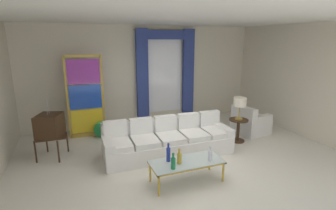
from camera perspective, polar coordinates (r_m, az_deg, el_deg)
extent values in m
plane|color=silver|center=(5.78, 3.99, -12.16)|extent=(16.00, 16.00, 0.00)
cube|color=beige|center=(8.12, -5.12, 6.62)|extent=(8.00, 0.12, 3.00)
cube|color=beige|center=(7.98, 26.79, 5.03)|extent=(0.12, 7.00, 3.00)
cube|color=white|center=(5.93, 1.04, 18.63)|extent=(8.00, 7.60, 0.04)
cube|color=white|center=(8.23, -0.70, 7.13)|extent=(1.10, 0.02, 2.50)
cylinder|color=gold|center=(8.10, -0.52, 16.30)|extent=(2.00, 0.04, 0.04)
cube|color=navy|center=(7.90, -5.71, 6.77)|extent=(0.36, 0.12, 2.70)
cube|color=navy|center=(8.44, 4.48, 7.27)|extent=(0.36, 0.12, 2.70)
cube|color=navy|center=(8.08, -0.47, 15.32)|extent=(1.80, 0.10, 0.28)
cube|color=white|center=(5.96, 0.21, -9.24)|extent=(2.93, 0.99, 0.38)
cube|color=white|center=(6.21, -0.95, -6.27)|extent=(2.90, 0.29, 0.78)
cube|color=white|center=(6.48, 11.67, -6.72)|extent=(0.23, 0.86, 0.56)
cube|color=white|center=(5.65, -13.08, -10.01)|extent=(0.23, 0.86, 0.56)
cube|color=white|center=(6.29, 10.41, -5.76)|extent=(0.56, 0.75, 0.12)
cube|color=white|center=(6.49, 9.09, -3.04)|extent=(0.51, 0.16, 0.40)
cube|color=white|center=(6.04, 5.59, -6.46)|extent=(0.56, 0.75, 0.12)
cube|color=white|center=(6.24, 4.40, -3.60)|extent=(0.51, 0.16, 0.40)
cube|color=white|center=(5.83, 0.38, -7.17)|extent=(0.56, 0.75, 0.12)
cube|color=white|center=(6.03, -0.66, -4.18)|extent=(0.51, 0.16, 0.40)
cube|color=white|center=(5.67, -5.19, -7.86)|extent=(0.56, 0.75, 0.12)
cube|color=white|center=(5.88, -6.03, -4.75)|extent=(0.51, 0.16, 0.40)
cube|color=white|center=(5.57, -11.04, -8.50)|extent=(0.56, 0.75, 0.12)
cube|color=white|center=(5.78, -11.64, -5.31)|extent=(0.51, 0.16, 0.40)
cube|color=silver|center=(4.83, 4.19, -12.41)|extent=(1.34, 0.57, 0.02)
cube|color=gold|center=(5.06, 2.88, -11.38)|extent=(1.34, 0.04, 0.03)
cube|color=gold|center=(4.63, 5.63, -13.97)|extent=(1.34, 0.04, 0.03)
cube|color=gold|center=(4.63, -3.34, -13.95)|extent=(0.04, 0.57, 0.03)
cube|color=gold|center=(5.13, 10.89, -11.24)|extent=(0.04, 0.57, 0.03)
cylinder|color=gold|center=(4.93, -3.99, -14.60)|extent=(0.04, 0.04, 0.38)
cylinder|color=gold|center=(5.39, 9.21, -12.10)|extent=(0.04, 0.04, 0.38)
cylinder|color=gold|center=(4.53, -2.04, -17.41)|extent=(0.04, 0.04, 0.38)
cylinder|color=gold|center=(5.03, 12.11, -14.30)|extent=(0.04, 0.04, 0.38)
cylinder|color=#196B3D|center=(4.52, 1.15, -12.81)|extent=(0.08, 0.08, 0.20)
cylinder|color=#196B3D|center=(4.47, 1.16, -11.34)|extent=(0.04, 0.04, 0.06)
sphere|color=#196B3D|center=(4.44, 1.16, -10.77)|extent=(0.05, 0.05, 0.05)
cylinder|color=silver|center=(4.85, 9.31, -11.03)|extent=(0.07, 0.07, 0.20)
cylinder|color=silver|center=(4.80, 9.37, -9.63)|extent=(0.03, 0.03, 0.06)
sphere|color=silver|center=(4.78, 9.39, -9.11)|extent=(0.04, 0.04, 0.04)
cylinder|color=navy|center=(4.76, 0.09, -10.94)|extent=(0.07, 0.07, 0.26)
cylinder|color=navy|center=(4.70, 0.09, -9.19)|extent=(0.03, 0.03, 0.06)
sphere|color=navy|center=(4.68, 0.09, -8.65)|extent=(0.04, 0.04, 0.04)
cylinder|color=gold|center=(4.71, 2.51, -11.76)|extent=(0.08, 0.08, 0.18)
cylinder|color=gold|center=(4.66, 2.53, -10.42)|extent=(0.04, 0.04, 0.06)
sphere|color=gold|center=(4.64, 2.53, -9.85)|extent=(0.05, 0.05, 0.05)
cube|color=#382314|center=(6.29, -24.48, -6.28)|extent=(0.62, 0.54, 0.03)
cylinder|color=#382314|center=(6.24, -27.27, -9.24)|extent=(0.04, 0.04, 0.50)
cylinder|color=#382314|center=(6.71, -25.27, -7.40)|extent=(0.04, 0.04, 0.50)
cylinder|color=#382314|center=(6.05, -23.11, -9.49)|extent=(0.04, 0.04, 0.50)
cylinder|color=#382314|center=(6.53, -21.37, -7.57)|extent=(0.04, 0.04, 0.50)
cube|color=#382314|center=(6.21, -24.72, -4.07)|extent=(0.64, 0.69, 0.48)
cube|color=black|center=(6.30, -26.71, -3.85)|extent=(0.14, 0.37, 0.30)
cylinder|color=gold|center=(6.29, -26.82, -5.71)|extent=(0.02, 0.04, 0.04)
cylinder|color=gold|center=(6.42, -26.24, -5.23)|extent=(0.02, 0.04, 0.04)
cylinder|color=silver|center=(6.10, -25.12, -0.31)|extent=(0.05, 0.13, 0.34)
cylinder|color=silver|center=(6.10, -25.12, -0.31)|extent=(0.05, 0.13, 0.34)
cube|color=white|center=(7.69, 17.94, -4.41)|extent=(0.90, 0.90, 0.40)
cube|color=white|center=(7.62, 18.08, -2.62)|extent=(0.77, 0.77, 0.10)
cube|color=white|center=(7.41, 16.36, -3.37)|extent=(0.31, 0.82, 0.80)
cube|color=white|center=(7.87, 16.30, -3.17)|extent=(0.75, 0.28, 0.58)
cube|color=white|center=(7.46, 19.78, -4.40)|extent=(0.75, 0.28, 0.58)
cube|color=gold|center=(7.15, -21.39, 1.40)|extent=(0.05, 0.05, 2.20)
cube|color=gold|center=(7.20, -14.23, 2.03)|extent=(0.05, 0.05, 2.20)
cube|color=gold|center=(7.02, -18.47, 10.28)|extent=(0.90, 0.05, 0.06)
cube|color=gold|center=(7.44, -17.19, -6.19)|extent=(0.90, 0.05, 0.10)
cube|color=yellow|center=(7.32, -17.41, -3.37)|extent=(0.82, 0.02, 0.64)
cube|color=#1E47B7|center=(7.16, -17.80, 1.72)|extent=(0.82, 0.02, 0.64)
cube|color=purple|center=(7.05, -18.21, 7.02)|extent=(0.82, 0.02, 0.64)
cylinder|color=beige|center=(7.33, -14.36, -6.48)|extent=(0.16, 0.16, 0.06)
ellipsoid|color=navy|center=(7.29, -14.41, -5.67)|extent=(0.18, 0.32, 0.20)
sphere|color=navy|center=(7.39, -14.60, -4.52)|extent=(0.09, 0.09, 0.09)
cone|color=gold|center=(7.44, -14.66, -4.38)|extent=(0.02, 0.04, 0.02)
cone|color=#218F46|center=(7.09, -14.27, -5.38)|extent=(0.44, 0.40, 0.50)
cylinder|color=#382314|center=(6.83, 15.39, -3.19)|extent=(0.48, 0.48, 0.03)
cylinder|color=#382314|center=(6.92, 15.23, -5.49)|extent=(0.08, 0.08, 0.55)
cylinder|color=#382314|center=(7.02, 15.09, -7.60)|extent=(0.36, 0.36, 0.03)
cylinder|color=#B29338|center=(6.82, 15.41, -2.91)|extent=(0.18, 0.18, 0.04)
cylinder|color=#B29338|center=(6.77, 15.52, -1.29)|extent=(0.03, 0.03, 0.36)
cylinder|color=beige|center=(6.71, 15.65, 0.68)|extent=(0.32, 0.32, 0.22)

